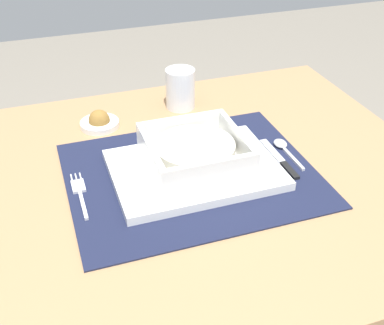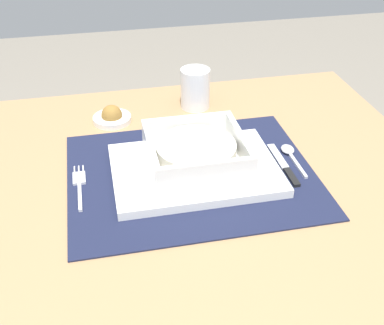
{
  "view_description": "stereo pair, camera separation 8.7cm",
  "coord_description": "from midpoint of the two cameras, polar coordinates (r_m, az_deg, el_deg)",
  "views": [
    {
      "loc": [
        -0.25,
        -0.69,
        1.25
      ],
      "look_at": [
        -0.02,
        -0.0,
        0.77
      ],
      "focal_mm": 46.55,
      "sensor_mm": 36.0,
      "label": 1
    },
    {
      "loc": [
        -0.17,
        -0.71,
        1.25
      ],
      "look_at": [
        -0.02,
        -0.0,
        0.77
      ],
      "focal_mm": 46.55,
      "sensor_mm": 36.0,
      "label": 2
    }
  ],
  "objects": [
    {
      "name": "dining_table",
      "position": [
        0.96,
        3.67,
        -6.87
      ],
      "size": [
        0.87,
        0.76,
        0.74
      ],
      "color": "#A37A51",
      "rests_on": "ground"
    },
    {
      "name": "placemat",
      "position": [
        0.89,
        2.81,
        -1.63
      ],
      "size": [
        0.44,
        0.35,
        0.0
      ],
      "primitive_type": "cube",
      "color": "#191E38",
      "rests_on": "dining_table"
    },
    {
      "name": "serving_plate",
      "position": [
        0.88,
        3.18,
        -1.01
      ],
      "size": [
        0.29,
        0.21,
        0.02
      ],
      "primitive_type": "cube",
      "color": "white",
      "rests_on": "placemat"
    },
    {
      "name": "porridge_bowl",
      "position": [
        0.88,
        3.31,
        1.0
      ],
      "size": [
        0.17,
        0.17,
        0.05
      ],
      "color": "white",
      "rests_on": "serving_plate"
    },
    {
      "name": "fork",
      "position": [
        0.87,
        -10.03,
        -2.48
      ],
      "size": [
        0.02,
        0.13,
        0.0
      ],
      "rotation": [
        0.0,
        0.0,
        0.0
      ],
      "color": "silver",
      "rests_on": "placemat"
    },
    {
      "name": "spoon",
      "position": [
        0.96,
        13.67,
        1.04
      ],
      "size": [
        0.02,
        0.11,
        0.01
      ],
      "rotation": [
        0.0,
        0.0,
        0.0
      ],
      "color": "silver",
      "rests_on": "placemat"
    },
    {
      "name": "butter_knife",
      "position": [
        0.92,
        13.26,
        -0.57
      ],
      "size": [
        0.01,
        0.14,
        0.01
      ],
      "rotation": [
        0.0,
        0.0,
        0.02
      ],
      "color": "black",
      "rests_on": "placemat"
    },
    {
      "name": "drinking_glass",
      "position": [
        1.1,
        2.66,
        8.23
      ],
      "size": [
        0.06,
        0.06,
        0.09
      ],
      "color": "white",
      "rests_on": "dining_table"
    },
    {
      "name": "condiment_saucer",
      "position": [
        1.06,
        -6.85,
        5.13
      ],
      "size": [
        0.08,
        0.08,
        0.04
      ],
      "color": "white",
      "rests_on": "dining_table"
    }
  ]
}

